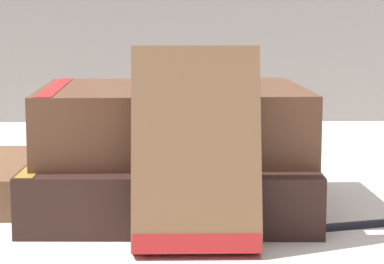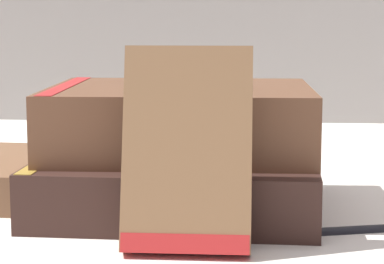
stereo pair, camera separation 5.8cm
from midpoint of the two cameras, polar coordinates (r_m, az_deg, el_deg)
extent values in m
plane|color=silver|center=(0.60, -3.78, -5.80)|extent=(3.00, 3.00, 0.00)
cube|color=#331E19|center=(0.61, -3.57, -3.62)|extent=(0.21, 0.18, 0.04)
cube|color=olive|center=(0.62, -12.49, -3.53)|extent=(0.02, 0.17, 0.04)
cube|color=brown|center=(0.61, -3.30, 0.85)|extent=(0.20, 0.16, 0.05)
cube|color=#B22323|center=(0.62, -11.93, 0.77)|extent=(0.02, 0.15, 0.05)
cube|color=brown|center=(0.50, -2.60, -1.27)|extent=(0.08, 0.05, 0.13)
cube|color=#B22323|center=(0.50, -2.59, -7.98)|extent=(0.08, 0.02, 0.02)
cylinder|color=silver|center=(0.59, -1.61, 3.42)|extent=(0.06, 0.06, 0.01)
torus|color=#B2B2B7|center=(0.59, -1.61, 3.42)|extent=(0.06, 0.06, 0.01)
sphere|color=#B2B2B7|center=(0.62, -1.60, 3.66)|extent=(0.01, 0.01, 0.01)
cylinder|color=black|center=(0.57, 10.41, -6.21)|extent=(0.12, 0.04, 0.01)
camera|label=1|loc=(0.03, -92.82, -0.43)|focal=75.00mm
camera|label=2|loc=(0.03, 87.18, 0.43)|focal=75.00mm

